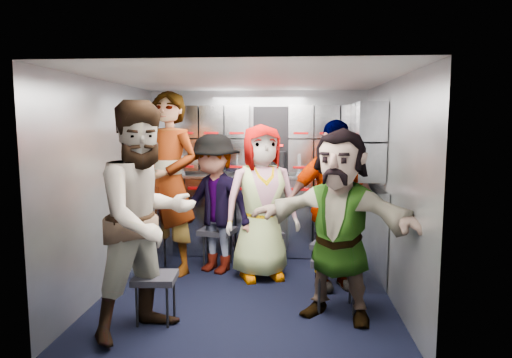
# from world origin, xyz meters

# --- Properties ---
(floor) EXTENTS (3.00, 3.00, 0.00)m
(floor) POSITION_xyz_m (0.00, 0.00, 0.00)
(floor) COLOR black
(floor) RESTS_ON ground
(wall_back) EXTENTS (2.80, 0.04, 2.10)m
(wall_back) POSITION_xyz_m (0.00, 1.50, 1.05)
(wall_back) COLOR gray
(wall_back) RESTS_ON ground
(wall_left) EXTENTS (0.04, 3.00, 2.10)m
(wall_left) POSITION_xyz_m (-1.40, 0.00, 1.05)
(wall_left) COLOR gray
(wall_left) RESTS_ON ground
(wall_right) EXTENTS (0.04, 3.00, 2.10)m
(wall_right) POSITION_xyz_m (1.40, 0.00, 1.05)
(wall_right) COLOR gray
(wall_right) RESTS_ON ground
(ceiling) EXTENTS (2.80, 3.00, 0.02)m
(ceiling) POSITION_xyz_m (0.00, 0.00, 2.10)
(ceiling) COLOR silver
(ceiling) RESTS_ON wall_back
(cart_bank_back) EXTENTS (2.68, 0.38, 0.99)m
(cart_bank_back) POSITION_xyz_m (0.00, 1.29, 0.49)
(cart_bank_back) COLOR #9498A3
(cart_bank_back) RESTS_ON ground
(cart_bank_left) EXTENTS (0.38, 0.76, 0.99)m
(cart_bank_left) POSITION_xyz_m (-1.19, 0.56, 0.49)
(cart_bank_left) COLOR #9498A3
(cart_bank_left) RESTS_ON ground
(counter) EXTENTS (2.68, 0.42, 0.03)m
(counter) POSITION_xyz_m (0.00, 1.29, 1.01)
(counter) COLOR #B2B4B9
(counter) RESTS_ON cart_bank_back
(locker_bank_back) EXTENTS (2.68, 0.28, 0.82)m
(locker_bank_back) POSITION_xyz_m (0.00, 1.35, 1.49)
(locker_bank_back) COLOR #9498A3
(locker_bank_back) RESTS_ON wall_back
(locker_bank_right) EXTENTS (0.28, 1.00, 0.82)m
(locker_bank_right) POSITION_xyz_m (1.25, 0.70, 1.49)
(locker_bank_right) COLOR #9498A3
(locker_bank_right) RESTS_ON wall_right
(right_cabinet) EXTENTS (0.28, 1.20, 1.00)m
(right_cabinet) POSITION_xyz_m (1.25, 0.60, 0.50)
(right_cabinet) COLOR #9498A3
(right_cabinet) RESTS_ON ground
(coffee_niche) EXTENTS (0.46, 0.16, 0.84)m
(coffee_niche) POSITION_xyz_m (0.18, 1.41, 1.47)
(coffee_niche) COLOR black
(coffee_niche) RESTS_ON wall_back
(red_latch_strip) EXTENTS (2.60, 0.02, 0.03)m
(red_latch_strip) POSITION_xyz_m (0.00, 1.09, 0.88)
(red_latch_strip) COLOR #940305
(red_latch_strip) RESTS_ON cart_bank_back
(jump_seat_near_left) EXTENTS (0.37, 0.36, 0.41)m
(jump_seat_near_left) POSITION_xyz_m (-0.70, -0.79, 0.37)
(jump_seat_near_left) COLOR black
(jump_seat_near_left) RESTS_ON ground
(jump_seat_mid_left) EXTENTS (0.45, 0.44, 0.45)m
(jump_seat_mid_left) POSITION_xyz_m (-0.42, 0.75, 0.40)
(jump_seat_mid_left) COLOR black
(jump_seat_mid_left) RESTS_ON ground
(jump_seat_center) EXTENTS (0.51, 0.50, 0.47)m
(jump_seat_center) POSITION_xyz_m (0.12, 0.59, 0.42)
(jump_seat_center) COLOR black
(jump_seat_center) RESTS_ON ground
(jump_seat_mid_right) EXTENTS (0.44, 0.43, 0.42)m
(jump_seat_mid_right) POSITION_xyz_m (0.85, 0.34, 0.37)
(jump_seat_mid_right) COLOR black
(jump_seat_mid_right) RESTS_ON ground
(jump_seat_near_right) EXTENTS (0.47, 0.45, 0.49)m
(jump_seat_near_right) POSITION_xyz_m (0.84, -0.40, 0.43)
(jump_seat_near_right) COLOR black
(jump_seat_near_right) RESTS_ON ground
(attendant_standing) EXTENTS (0.88, 0.76, 2.03)m
(attendant_standing) POSITION_xyz_m (-0.92, 0.51, 1.02)
(attendant_standing) COLOR black
(attendant_standing) RESTS_ON ground
(attendant_arc_a) EXTENTS (1.12, 1.15, 1.86)m
(attendant_arc_a) POSITION_xyz_m (-0.70, -0.97, 0.93)
(attendant_arc_a) COLOR black
(attendant_arc_a) RESTS_ON ground
(attendant_arc_b) EXTENTS (1.17, 0.98, 1.57)m
(attendant_arc_b) POSITION_xyz_m (-0.42, 0.57, 0.78)
(attendant_arc_b) COLOR black
(attendant_arc_b) RESTS_ON ground
(attendant_arc_c) EXTENTS (0.94, 0.76, 1.67)m
(attendant_arc_c) POSITION_xyz_m (0.12, 0.41, 0.84)
(attendant_arc_c) COLOR black
(attendant_arc_c) RESTS_ON ground
(attendant_arc_d) EXTENTS (1.09, 0.75, 1.72)m
(attendant_arc_d) POSITION_xyz_m (0.85, 0.16, 0.86)
(attendant_arc_d) COLOR black
(attendant_arc_d) RESTS_ON ground
(attendant_arc_e) EXTENTS (1.60, 1.04, 1.65)m
(attendant_arc_e) POSITION_xyz_m (0.84, -0.58, 0.82)
(attendant_arc_e) COLOR black
(attendant_arc_e) RESTS_ON ground
(bottle_left) EXTENTS (0.07, 0.07, 0.26)m
(bottle_left) POSITION_xyz_m (-0.94, 1.24, 1.16)
(bottle_left) COLOR white
(bottle_left) RESTS_ON counter
(bottle_mid) EXTENTS (0.06, 0.06, 0.26)m
(bottle_mid) POSITION_xyz_m (-0.24, 1.24, 1.16)
(bottle_mid) COLOR white
(bottle_mid) RESTS_ON counter
(bottle_right) EXTENTS (0.07, 0.07, 0.27)m
(bottle_right) POSITION_xyz_m (0.54, 1.24, 1.17)
(bottle_right) COLOR white
(bottle_right) RESTS_ON counter
(cup_left) EXTENTS (0.09, 0.09, 0.11)m
(cup_left) POSITION_xyz_m (-1.03, 1.23, 1.08)
(cup_left) COLOR #C3B48A
(cup_left) RESTS_ON counter
(cup_right) EXTENTS (0.08, 0.08, 0.10)m
(cup_right) POSITION_xyz_m (1.04, 1.23, 1.08)
(cup_right) COLOR #C3B48A
(cup_right) RESTS_ON counter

